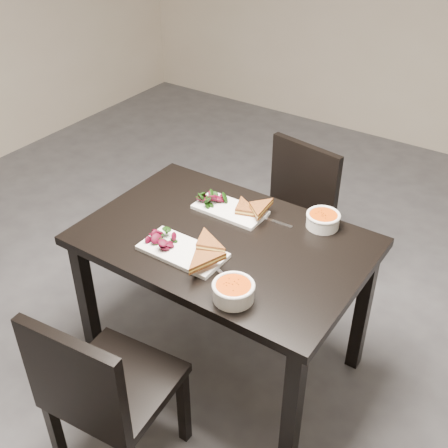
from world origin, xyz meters
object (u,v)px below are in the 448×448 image
table (224,256)px  soup_bowl_near (233,290)px  chair_near (101,390)px  plate_far (230,210)px  chair_far (289,213)px  plate_near (183,252)px  soup_bowl_far (323,219)px

table → soup_bowl_near: size_ratio=7.58×
chair_near → plate_far: bearing=87.2°
chair_far → plate_far: size_ratio=2.61×
plate_far → table: bearing=-63.5°
table → plate_near: 0.23m
soup_bowl_near → plate_near: bearing=160.7°
table → soup_bowl_far: 0.46m
plate_far → soup_bowl_far: 0.42m
chair_near → soup_bowl_near: (0.29, 0.43, 0.31)m
chair_far → plate_near: (-0.03, -0.87, 0.27)m
soup_bowl_near → soup_bowl_far: soup_bowl_near is taller
plate_near → soup_bowl_near: (0.32, -0.11, 0.03)m
table → chair_far: 0.71m
chair_near → soup_bowl_far: chair_near is taller
plate_far → chair_near: bearing=-87.1°
chair_near → soup_bowl_near: 0.60m
chair_far → plate_far: 0.58m
table → soup_bowl_far: (0.31, 0.31, 0.14)m
table → chair_far: size_ratio=1.41×
plate_far → chair_far: bearing=84.5°
plate_far → soup_bowl_far: (0.40, 0.13, 0.03)m
plate_near → plate_far: 0.37m
table → soup_bowl_near: (0.24, -0.30, 0.14)m
chair_far → plate_far: chair_far is taller
plate_near → plate_far: (-0.01, 0.37, -0.00)m
soup_bowl_near → plate_far: (-0.33, 0.48, -0.03)m
plate_near → soup_bowl_far: soup_bowl_far is taller
chair_far → soup_bowl_far: 0.60m
table → chair_near: chair_near is taller
table → chair_near: bearing=-93.6°
chair_near → chair_far: 1.42m
soup_bowl_near → plate_far: bearing=124.8°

